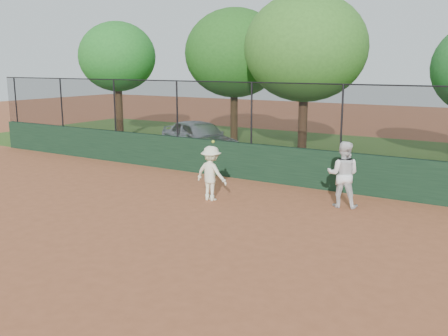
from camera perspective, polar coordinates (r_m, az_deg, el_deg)
The scene contains 10 objects.
ground at distance 11.52m, azimuth -9.25°, elevation -7.33°, with size 80.00×80.00×0.00m, color #9E5433.
back_wall at distance 16.21m, azimuth 4.66°, elevation 0.55°, with size 26.00×0.20×1.20m, color #16321D.
grass_strip at distance 21.75m, azimuth 11.86°, elevation 1.60°, with size 36.00×12.00×0.01m, color #294B17.
parked_car at distance 20.93m, azimuth -2.81°, elevation 3.50°, with size 1.75×4.36×1.48m, color silver.
player_second at distance 13.57m, azimuth 13.45°, elevation -0.71°, with size 0.86×0.67×1.77m, color white.
player_main at distance 13.88m, azimuth -1.47°, elevation -0.61°, with size 1.03×0.65×1.74m.
fence_assembly at distance 15.99m, azimuth 4.66°, elevation 6.32°, with size 26.00×0.06×2.00m.
tree_0 at distance 25.94m, azimuth -12.12°, elevation 12.30°, with size 3.97×3.61×5.84m.
tree_1 at distance 24.25m, azimuth 1.18°, elevation 12.97°, with size 4.84×4.40×6.37m.
tree_2 at distance 20.10m, azimuth 9.25°, elevation 13.40°, with size 4.85×4.41×6.48m.
Camera 1 is at (7.21, -8.18, 3.73)m, focal length 40.00 mm.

